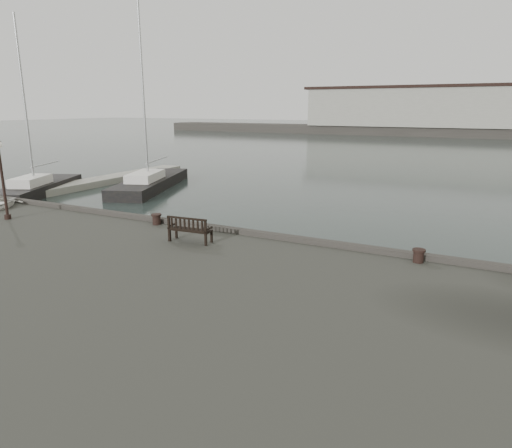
{
  "coord_description": "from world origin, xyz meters",
  "views": [
    {
      "loc": [
        8.11,
        -14.26,
        6.07
      ],
      "look_at": [
        1.0,
        -0.5,
        2.1
      ],
      "focal_mm": 32.0,
      "sensor_mm": 36.0,
      "label": 1
    }
  ],
  "objects_px": {
    "bollard_right": "(419,256)",
    "dinghy": "(0,203)",
    "bench": "(190,234)",
    "lamp_post": "(1,168)",
    "yacht_a": "(39,191)",
    "yacht_c": "(151,185)",
    "bollard_left": "(157,219)"
  },
  "relations": [
    {
      "from": "lamp_post",
      "to": "yacht_a",
      "type": "relative_size",
      "value": 0.26
    },
    {
      "from": "yacht_c",
      "to": "bollard_right",
      "type": "bearing_deg",
      "value": -52.76
    },
    {
      "from": "dinghy",
      "to": "yacht_a",
      "type": "bearing_deg",
      "value": 101.34
    },
    {
      "from": "bollard_right",
      "to": "yacht_a",
      "type": "height_order",
      "value": "yacht_a"
    },
    {
      "from": "bollard_left",
      "to": "bollard_right",
      "type": "height_order",
      "value": "bollard_left"
    },
    {
      "from": "bench",
      "to": "lamp_post",
      "type": "height_order",
      "value": "lamp_post"
    },
    {
      "from": "bollard_right",
      "to": "bollard_left",
      "type": "bearing_deg",
      "value": 180.0
    },
    {
      "from": "bollard_left",
      "to": "yacht_a",
      "type": "xyz_separation_m",
      "value": [
        -17.25,
        7.82,
        -1.53
      ]
    },
    {
      "from": "bollard_left",
      "to": "lamp_post",
      "type": "bearing_deg",
      "value": -160.66
    },
    {
      "from": "bench",
      "to": "lamp_post",
      "type": "bearing_deg",
      "value": 179.79
    },
    {
      "from": "yacht_a",
      "to": "yacht_c",
      "type": "height_order",
      "value": "yacht_c"
    },
    {
      "from": "bollard_right",
      "to": "yacht_c",
      "type": "height_order",
      "value": "yacht_c"
    },
    {
      "from": "bench",
      "to": "lamp_post",
      "type": "xyz_separation_m",
      "value": [
        -8.69,
        -0.76,
        1.86
      ]
    },
    {
      "from": "bollard_right",
      "to": "lamp_post",
      "type": "bearing_deg",
      "value": -172.4
    },
    {
      "from": "yacht_c",
      "to": "dinghy",
      "type": "bearing_deg",
      "value": -98.12
    },
    {
      "from": "yacht_a",
      "to": "lamp_post",
      "type": "bearing_deg",
      "value": -66.44
    },
    {
      "from": "dinghy",
      "to": "yacht_c",
      "type": "height_order",
      "value": "yacht_c"
    },
    {
      "from": "yacht_a",
      "to": "bollard_right",
      "type": "bearing_deg",
      "value": -40.75
    },
    {
      "from": "bench",
      "to": "yacht_c",
      "type": "xyz_separation_m",
      "value": [
        -14.26,
        14.87,
        -1.6
      ]
    },
    {
      "from": "yacht_c",
      "to": "bollard_left",
      "type": "bearing_deg",
      "value": -69.91
    },
    {
      "from": "lamp_post",
      "to": "yacht_c",
      "type": "xyz_separation_m",
      "value": [
        -5.57,
        15.62,
        -3.46
      ]
    },
    {
      "from": "bollard_left",
      "to": "yacht_c",
      "type": "height_order",
      "value": "yacht_c"
    },
    {
      "from": "yacht_a",
      "to": "bollard_left",
      "type": "bearing_deg",
      "value": -49.08
    },
    {
      "from": "bollard_right",
      "to": "dinghy",
      "type": "height_order",
      "value": "dinghy"
    },
    {
      "from": "dinghy",
      "to": "yacht_c",
      "type": "relative_size",
      "value": 0.14
    },
    {
      "from": "lamp_post",
      "to": "yacht_c",
      "type": "bearing_deg",
      "value": 109.63
    },
    {
      "from": "bollard_left",
      "to": "yacht_a",
      "type": "height_order",
      "value": "yacht_a"
    },
    {
      "from": "bench",
      "to": "dinghy",
      "type": "relative_size",
      "value": 0.72
    },
    {
      "from": "bench",
      "to": "dinghy",
      "type": "distance_m",
      "value": 11.05
    },
    {
      "from": "bench",
      "to": "bollard_left",
      "type": "height_order",
      "value": "bench"
    },
    {
      "from": "bollard_left",
      "to": "dinghy",
      "type": "xyz_separation_m",
      "value": [
        -8.44,
        -0.88,
        0.01
      ]
    },
    {
      "from": "bollard_left",
      "to": "lamp_post",
      "type": "distance_m",
      "value": 6.74
    }
  ]
}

